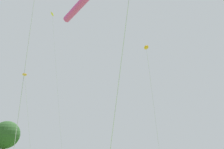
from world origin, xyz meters
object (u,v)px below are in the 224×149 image
small_kite_tiny_distant (54,36)px  tree_shrub_far (6,135)px  small_kite_stunt_black (25,77)px  small_kite_triangle_green (147,50)px

small_kite_tiny_distant → tree_shrub_far: small_kite_tiny_distant is taller
small_kite_stunt_black → tree_shrub_far: (7.86, 26.49, -5.27)m
small_kite_tiny_distant → tree_shrub_far: size_ratio=2.46×
small_kite_triangle_green → tree_shrub_far: small_kite_triangle_green is taller
small_kite_tiny_distant → small_kite_stunt_black: size_ratio=1.89×
small_kite_triangle_green → tree_shrub_far: 42.59m
small_kite_stunt_black → small_kite_triangle_green: bearing=-114.0°
small_kite_tiny_distant → tree_shrub_far: 30.56m
tree_shrub_far → small_kite_triangle_green: bearing=-94.5°
small_kite_stunt_black → small_kite_triangle_green: small_kite_stunt_black is taller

